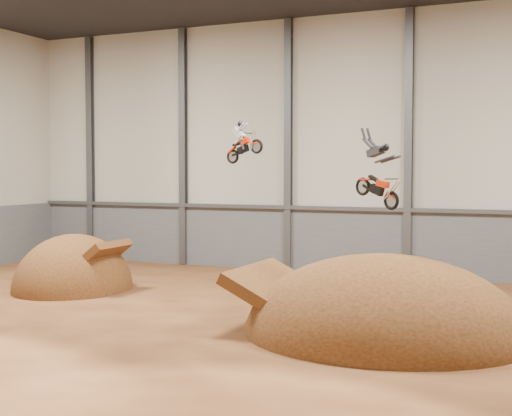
{
  "coord_description": "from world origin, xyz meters",
  "views": [
    {
      "loc": [
        10.83,
        -22.24,
        5.59
      ],
      "look_at": [
        -0.59,
        4.0,
        4.09
      ],
      "focal_mm": 50.0,
      "sensor_mm": 36.0,
      "label": 1
    }
  ],
  "objects_px": {
    "takeoff_ramp": "(74,290)",
    "landing_ramp": "(384,336)",
    "fmx_rider_b": "(375,169)",
    "fmx_rider_a": "(246,138)"
  },
  "relations": [
    {
      "from": "fmx_rider_a",
      "to": "fmx_rider_b",
      "type": "relative_size",
      "value": 0.69
    },
    {
      "from": "takeoff_ramp",
      "to": "landing_ramp",
      "type": "xyz_separation_m",
      "value": [
        15.55,
        -3.4,
        0.0
      ]
    },
    {
      "from": "takeoff_ramp",
      "to": "fmx_rider_b",
      "type": "height_order",
      "value": "fmx_rider_b"
    },
    {
      "from": "landing_ramp",
      "to": "fmx_rider_a",
      "type": "relative_size",
      "value": 5.25
    },
    {
      "from": "fmx_rider_a",
      "to": "fmx_rider_b",
      "type": "bearing_deg",
      "value": -4.73
    },
    {
      "from": "takeoff_ramp",
      "to": "landing_ramp",
      "type": "bearing_deg",
      "value": -12.35
    },
    {
      "from": "takeoff_ramp",
      "to": "landing_ramp",
      "type": "height_order",
      "value": "landing_ramp"
    },
    {
      "from": "landing_ramp",
      "to": "fmx_rider_b",
      "type": "relative_size",
      "value": 3.59
    },
    {
      "from": "takeoff_ramp",
      "to": "fmx_rider_b",
      "type": "xyz_separation_m",
      "value": [
        15.04,
        -2.8,
        5.65
      ]
    },
    {
      "from": "landing_ramp",
      "to": "fmx_rider_a",
      "type": "bearing_deg",
      "value": 158.7
    }
  ]
}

